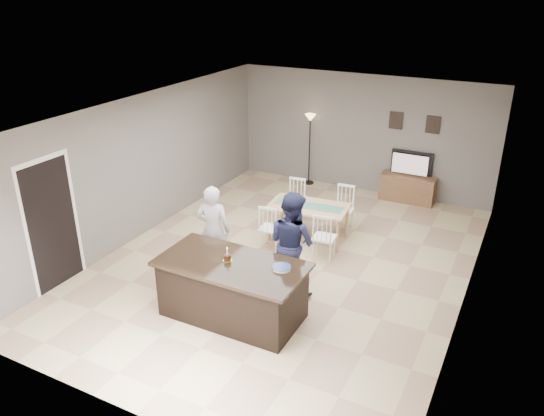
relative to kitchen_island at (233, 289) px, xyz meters
The scene contains 14 objects.
floor 1.86m from the kitchen_island, 90.00° to the left, with size 8.00×8.00×0.00m, color tan.
room_shell 2.18m from the kitchen_island, 90.00° to the left, with size 8.00×8.00×8.00m.
kitchen_island is the anchor object (origin of this frame).
tv_console 5.70m from the kitchen_island, 77.84° to the left, with size 1.20×0.40×0.60m, color brown.
television 5.78m from the kitchen_island, 77.99° to the left, with size 0.91×0.12×0.53m, color black.
tv_screen_glow 5.70m from the kitchen_island, 77.82° to the left, with size 0.78×0.78×0.00m, color orange.
picture_frames 6.03m from the kitchen_island, 78.74° to the left, with size 1.10×0.02×0.38m.
doorway 3.14m from the kitchen_island, behind, with size 0.00×2.10×2.65m.
woman 1.40m from the kitchen_island, 134.24° to the left, with size 0.57×0.38×1.57m, color #BABABE.
man 1.20m from the kitchen_island, 66.13° to the left, with size 0.82×0.64×1.69m, color #1B1F3C.
birthday_cake 0.50m from the kitchen_island, 162.30° to the left, with size 0.14×0.14×0.22m.
plate_stack 0.87m from the kitchen_island, 13.26° to the left, with size 0.27×0.27×0.04m.
dining_table 2.84m from the kitchen_island, 90.52° to the left, with size 1.55×1.79×0.90m.
floor_lamp 5.79m from the kitchen_island, 102.22° to the left, with size 0.26×0.26×1.71m.
Camera 1 is at (3.53, -7.43, 4.66)m, focal length 35.00 mm.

